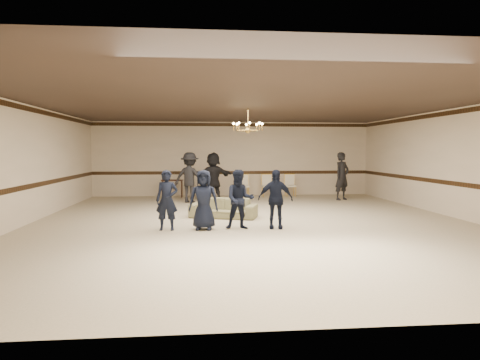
% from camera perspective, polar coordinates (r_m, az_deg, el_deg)
% --- Properties ---
extents(room, '(12.01, 14.01, 3.21)m').
position_cam_1_polar(room, '(11.52, 1.62, 2.18)').
color(room, '#C5B498').
rests_on(room, ground).
extents(chair_rail, '(12.00, 0.02, 0.14)m').
position_cam_1_polar(chair_rail, '(18.49, -0.99, 1.00)').
color(chair_rail, '#35200F').
rests_on(chair_rail, wall_back).
extents(crown_molding, '(12.00, 0.02, 0.14)m').
position_cam_1_polar(crown_molding, '(18.50, -1.00, 7.45)').
color(crown_molding, '#35200F').
rests_on(crown_molding, wall_back).
extents(chandelier, '(0.94, 0.94, 0.89)m').
position_cam_1_polar(chandelier, '(12.54, 1.08, 8.15)').
color(chandelier, gold).
rests_on(chandelier, ceiling).
extents(boy_a, '(0.58, 0.41, 1.49)m').
position_cam_1_polar(boy_a, '(10.57, -9.81, -2.69)').
color(boy_a, black).
rests_on(boy_a, floor).
extents(boy_b, '(0.78, 0.55, 1.49)m').
position_cam_1_polar(boy_b, '(10.54, -4.92, -2.67)').
color(boy_b, black).
rests_on(boy_b, floor).
extents(boy_c, '(0.74, 0.59, 1.49)m').
position_cam_1_polar(boy_c, '(10.58, -0.03, -2.63)').
color(boy_c, black).
rests_on(boy_c, floor).
extents(boy_d, '(0.91, 0.46, 1.49)m').
position_cam_1_polar(boy_d, '(10.70, 4.78, -2.57)').
color(boy_d, black).
rests_on(boy_d, floor).
extents(settee, '(2.07, 1.32, 0.56)m').
position_cam_1_polar(settee, '(12.44, -2.25, -3.78)').
color(settee, '#6C6648').
rests_on(settee, floor).
extents(adult_left, '(1.39, 1.06, 1.90)m').
position_cam_1_polar(adult_left, '(16.05, -6.78, 0.33)').
color(adult_left, black).
rests_on(adult_left, floor).
extents(adult_mid, '(1.84, 1.20, 1.90)m').
position_cam_1_polar(adult_mid, '(16.75, -3.64, 0.51)').
color(adult_mid, black).
rests_on(adult_mid, floor).
extents(adult_right, '(0.83, 0.74, 1.90)m').
position_cam_1_polar(adult_right, '(17.27, 13.57, 0.51)').
color(adult_right, black).
rests_on(adult_right, floor).
extents(banquet_chair_left, '(0.47, 0.47, 0.94)m').
position_cam_1_polar(banquet_chair_left, '(17.84, 0.52, -0.81)').
color(banquet_chair_left, '#ECE3C6').
rests_on(banquet_chair_left, floor).
extents(banquet_chair_mid, '(0.48, 0.48, 0.94)m').
position_cam_1_polar(banquet_chair_mid, '(17.97, 3.69, -0.79)').
color(banquet_chair_mid, '#ECE3C6').
rests_on(banquet_chair_mid, floor).
extents(banquet_chair_right, '(0.46, 0.46, 0.94)m').
position_cam_1_polar(banquet_chair_right, '(18.15, 6.81, -0.76)').
color(banquet_chair_right, '#ECE3C6').
rests_on(banquet_chair_right, floor).
extents(console_table, '(0.92, 0.45, 0.75)m').
position_cam_1_polar(console_table, '(18.00, -9.10, -1.13)').
color(console_table, '#331A11').
rests_on(console_table, floor).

